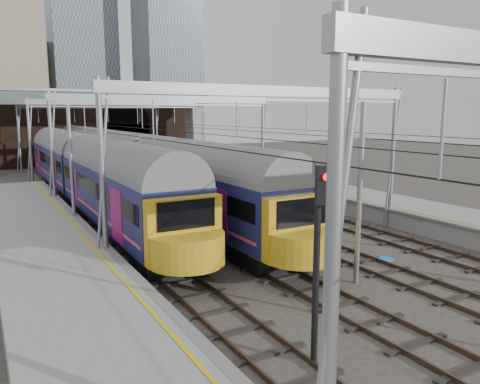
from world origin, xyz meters
TOP-DOWN VIEW (x-y plane):
  - ground at (0.00, 0.00)m, footprint 160.00×160.00m
  - platform_left at (-10.18, 2.50)m, footprint 4.32×55.00m
  - tracks at (0.00, 15.00)m, footprint 14.40×80.00m
  - overhead_line at (0.00, 21.49)m, footprint 16.80×80.00m
  - retaining_wall at (1.40, 51.93)m, footprint 28.00×2.75m
  - overbridge at (0.00, 46.00)m, footprint 28.00×3.00m
  - city_skyline at (2.73, 70.48)m, footprint 37.50×27.50m
  - train_main at (-2.00, 37.84)m, footprint 3.02×69.77m
  - train_second at (-6.00, 22.37)m, footprint 3.07×35.50m
  - signal_near_left at (-5.23, -2.05)m, footprint 0.42×0.48m
  - equip_cover_a at (3.11, 3.52)m, footprint 0.90×0.73m
  - equip_cover_b at (-0.95, 10.20)m, footprint 1.15×0.98m

SIDE VIEW (x-z plane):
  - ground at x=0.00m, z-range 0.00..0.00m
  - tracks at x=0.00m, z-range -0.09..0.13m
  - equip_cover_a at x=3.11m, z-range 0.00..0.09m
  - equip_cover_b at x=-0.95m, z-range 0.00..0.11m
  - platform_left at x=-10.18m, z-range -0.01..1.11m
  - train_main at x=-2.00m, z-range 0.06..5.18m
  - train_second at x=-6.00m, z-range 0.05..5.25m
  - signal_near_left at x=-5.23m, z-range 0.65..5.97m
  - retaining_wall at x=1.40m, z-range -0.17..8.83m
  - overhead_line at x=0.00m, z-range 2.57..10.57m
  - overbridge at x=0.00m, z-range 2.64..11.89m
  - city_skyline at x=2.73m, z-range -12.91..47.09m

